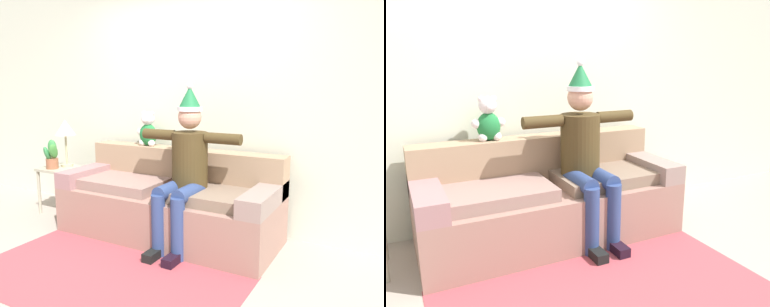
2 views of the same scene
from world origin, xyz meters
The scene contains 10 objects.
ground_plane centered at (0.00, 0.00, 0.00)m, with size 10.00×10.00×0.00m, color #AA9B8F.
back_wall centered at (0.00, 1.55, 1.35)m, with size 7.00×0.10×2.70m, color silver.
couch centered at (0.00, 1.04, 0.34)m, with size 2.22×0.86×0.86m.
person_seated centered at (0.27, 0.87, 0.79)m, with size 1.02×0.77×1.54m.
teddy_bear centered at (-0.43, 1.30, 1.03)m, with size 0.29×0.17×0.38m.
side_table centered at (-1.52, 1.03, 0.45)m, with size 0.47×0.41×0.55m.
table_lamp centered at (-1.51, 1.12, 1.00)m, with size 0.24×0.24×0.56m.
potted_plant centered at (-1.57, 0.94, 0.70)m, with size 0.19×0.21×0.34m.
candle_tall centered at (-1.65, 1.01, 0.71)m, with size 0.04×0.04×0.25m.
area_rug centered at (0.00, 0.01, 0.00)m, with size 2.23×1.22×0.01m, color #AD454E.
Camera 1 is at (1.95, -2.09, 1.49)m, focal length 35.19 mm.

